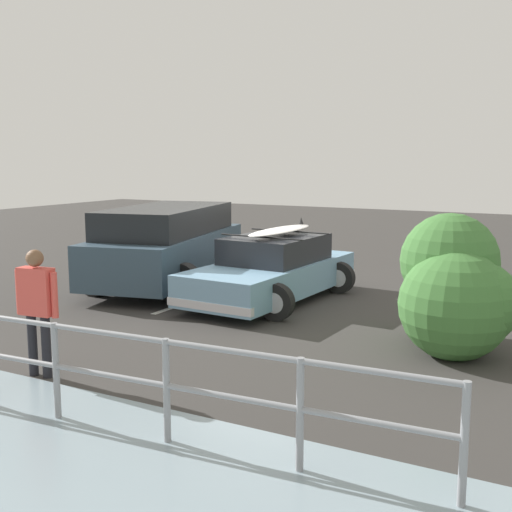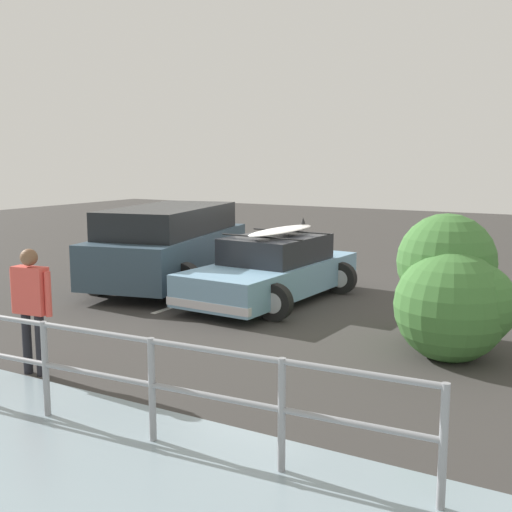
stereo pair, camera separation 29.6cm
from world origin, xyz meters
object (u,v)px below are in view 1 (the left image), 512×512
sedan_car (272,270)px  person_bystander (37,301)px  suv_car (167,245)px  bush_near_left (454,292)px

sedan_car → person_bystander: person_bystander is taller
sedan_car → suv_car: (2.64, -0.22, 0.29)m
suv_car → person_bystander: 5.89m
sedan_car → bush_near_left: 4.12m
sedan_car → suv_car: bearing=-4.7°
suv_car → bush_near_left: size_ratio=2.38×
suv_car → sedan_car: bearing=175.3°
sedan_car → bush_near_left: (-3.76, 1.68, 0.25)m
sedan_car → bush_near_left: bush_near_left is taller
suv_car → bush_near_left: (-6.40, 1.89, -0.04)m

